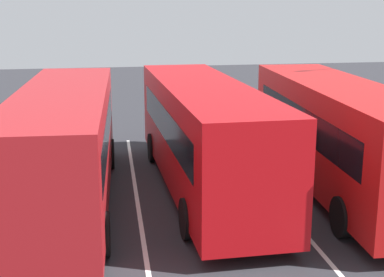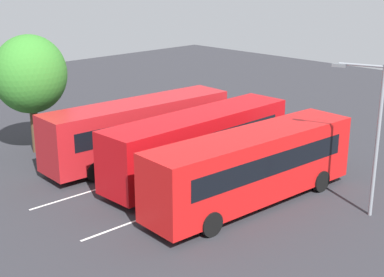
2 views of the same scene
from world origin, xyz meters
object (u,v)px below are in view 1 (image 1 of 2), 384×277
(bus_far_left, at_px, (338,132))
(pedestrian, at_px, (260,115))
(bus_center_left, at_px, (204,133))
(bus_center_right, at_px, (65,143))

(bus_far_left, xyz_separation_m, pedestrian, (7.11, 0.27, -0.82))
(bus_center_left, distance_m, pedestrian, 7.52)
(bus_center_left, height_order, bus_center_right, same)
(bus_far_left, bearing_deg, bus_center_left, 84.53)
(bus_far_left, distance_m, pedestrian, 7.16)
(bus_far_left, distance_m, bus_center_right, 8.22)
(bus_center_right, xyz_separation_m, pedestrian, (6.98, -7.95, -0.82))
(bus_far_left, height_order, pedestrian, bus_far_left)
(bus_center_left, distance_m, bus_center_right, 4.18)
(bus_center_left, relative_size, bus_center_right, 0.99)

